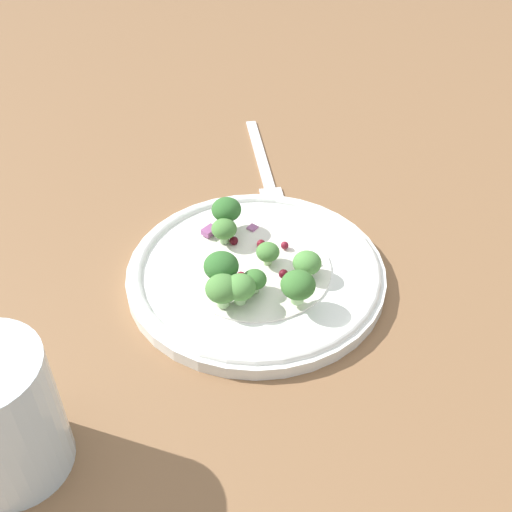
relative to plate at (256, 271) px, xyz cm
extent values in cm
cube|color=brown|center=(-0.64, -1.90, -1.86)|extent=(180.00, 180.00, 2.00)
cylinder|color=white|center=(0.00, 0.00, -0.26)|extent=(23.32, 23.32, 1.20)
torus|color=white|center=(0.00, 0.00, 0.34)|extent=(22.45, 22.45, 1.00)
cylinder|color=white|center=(0.00, 0.00, 0.44)|extent=(13.52, 13.52, 0.20)
cylinder|color=#8EB77A|center=(-4.70, 4.01, 1.60)|extent=(1.06, 1.06, 1.06)
ellipsoid|color=#2D6028|center=(-4.70, 4.01, 2.88)|extent=(2.83, 2.83, 2.12)
cylinder|color=#8EB77A|center=(-4.07, 2.08, 1.09)|extent=(0.89, 0.89, 0.89)
ellipsoid|color=#477A38|center=(-4.07, 2.08, 2.16)|extent=(2.37, 2.37, 1.77)
cylinder|color=#8EB77A|center=(-1.73, -3.47, 1.54)|extent=(1.12, 1.12, 1.12)
ellipsoid|color=#2D6028|center=(-1.73, -3.47, 2.89)|extent=(3.00, 3.00, 2.25)
cylinder|color=#8EB77A|center=(0.64, -4.93, 1.42)|extent=(0.98, 0.98, 0.98)
ellipsoid|color=#4C843D|center=(0.64, -4.93, 2.60)|extent=(2.62, 2.62, 1.97)
cylinder|color=#9EC684|center=(1.09, -2.96, 0.99)|extent=(0.79, 0.79, 0.79)
ellipsoid|color=#386B2D|center=(1.09, -2.96, 1.93)|extent=(2.09, 2.09, 1.57)
cylinder|color=#9EC684|center=(5.03, -3.14, 1.59)|extent=(1.09, 1.09, 1.09)
ellipsoid|color=#386B2D|center=(5.03, -3.14, 2.89)|extent=(2.90, 2.90, 2.17)
cylinder|color=#9EC684|center=(-0.89, -5.57, 1.24)|extent=(1.08, 1.08, 1.08)
ellipsoid|color=#477A38|center=(-0.89, -5.57, 2.53)|extent=(2.87, 2.87, 2.15)
cylinder|color=#ADD18E|center=(0.76, 0.90, 0.91)|extent=(0.79, 0.79, 0.79)
ellipsoid|color=#477A38|center=(0.76, 0.90, 1.86)|extent=(2.12, 2.12, 1.59)
cylinder|color=#9EC684|center=(4.53, 0.71, 0.86)|extent=(0.95, 0.95, 0.95)
ellipsoid|color=#4C843D|center=(4.53, 0.71, 1.99)|extent=(2.53, 2.53, 1.89)
sphere|color=#4C0A14|center=(-3.20, 2.26, 0.88)|extent=(0.82, 0.82, 0.82)
sphere|color=maroon|center=(-0.26, 2.76, 0.93)|extent=(0.82, 0.82, 0.82)
sphere|color=maroon|center=(-0.81, -1.67, 0.80)|extent=(0.83, 0.83, 0.83)
sphere|color=#4C0A14|center=(2.89, -0.69, 1.27)|extent=(0.85, 0.85, 0.85)
sphere|color=maroon|center=(1.48, 3.36, 0.97)|extent=(0.74, 0.74, 0.74)
sphere|color=#4C0A14|center=(-2.79, -0.82, 1.19)|extent=(0.94, 0.94, 0.94)
cube|color=#A35B93|center=(4.23, 2.22, 0.88)|extent=(1.55, 1.56, 0.36)
cube|color=#934C84|center=(-5.88, 2.58, 1.00)|extent=(1.37, 1.62, 0.56)
cube|color=#A35B93|center=(-2.48, 5.02, 0.60)|extent=(1.00, 1.05, 0.31)
cube|color=silver|center=(-7.94, 20.08, -0.61)|extent=(8.76, 13.47, 0.50)
cube|color=silver|center=(-3.14, 12.11, -0.61)|extent=(3.91, 4.32, 0.50)
camera|label=1|loc=(16.15, -38.61, 37.80)|focal=43.79mm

